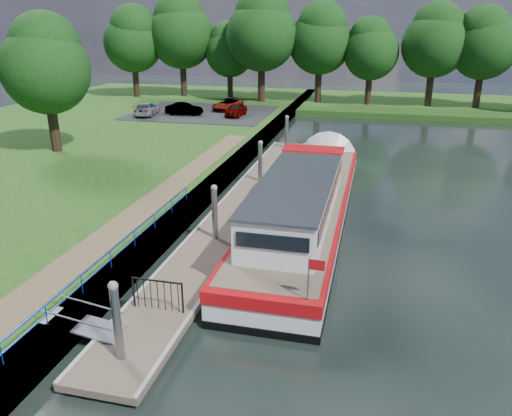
% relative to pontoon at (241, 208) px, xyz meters
% --- Properties ---
extents(ground, '(160.00, 160.00, 0.00)m').
position_rel_pontoon_xyz_m(ground, '(0.00, -13.00, -0.18)').
color(ground, black).
rests_on(ground, ground).
extents(bank_edge, '(1.10, 90.00, 0.78)m').
position_rel_pontoon_xyz_m(bank_edge, '(-2.55, 2.00, 0.20)').
color(bank_edge, '#473D2D').
rests_on(bank_edge, ground).
extents(far_bank, '(60.00, 18.00, 0.60)m').
position_rel_pontoon_xyz_m(far_bank, '(12.00, 39.00, 0.12)').
color(far_bank, '#204814').
rests_on(far_bank, ground).
extents(footpath, '(1.60, 40.00, 0.05)m').
position_rel_pontoon_xyz_m(footpath, '(-4.40, -5.00, 0.62)').
color(footpath, brown).
rests_on(footpath, riverbank).
extents(carpark, '(14.00, 12.00, 0.06)m').
position_rel_pontoon_xyz_m(carpark, '(-11.00, 25.00, 0.62)').
color(carpark, black).
rests_on(carpark, riverbank).
extents(blue_fence, '(0.04, 18.04, 0.72)m').
position_rel_pontoon_xyz_m(blue_fence, '(-2.75, -10.00, 1.13)').
color(blue_fence, '#0C2DBF').
rests_on(blue_fence, riverbank).
extents(pontoon, '(2.50, 30.00, 0.56)m').
position_rel_pontoon_xyz_m(pontoon, '(0.00, 0.00, 0.00)').
color(pontoon, brown).
rests_on(pontoon, ground).
extents(mooring_piles, '(0.30, 27.30, 3.55)m').
position_rel_pontoon_xyz_m(mooring_piles, '(0.00, 0.00, 1.10)').
color(mooring_piles, gray).
rests_on(mooring_piles, ground).
extents(gangway, '(2.58, 1.00, 0.92)m').
position_rel_pontoon_xyz_m(gangway, '(-1.85, -12.50, 0.44)').
color(gangway, '#A5A8AD').
rests_on(gangway, ground).
extents(gate_panel, '(1.85, 0.05, 1.15)m').
position_rel_pontoon_xyz_m(gate_panel, '(-0.00, -10.80, 0.97)').
color(gate_panel, black).
rests_on(gate_panel, ground).
extents(barge, '(4.36, 21.15, 4.78)m').
position_rel_pontoon_xyz_m(barge, '(3.60, -0.57, 0.90)').
color(barge, black).
rests_on(barge, ground).
extents(horizon_trees, '(54.38, 10.03, 12.87)m').
position_rel_pontoon_xyz_m(horizon_trees, '(-1.61, 35.68, 7.76)').
color(horizon_trees, '#332316').
rests_on(horizon_trees, ground).
extents(bank_tree_a, '(6.12, 6.12, 9.72)m').
position_rel_pontoon_xyz_m(bank_tree_a, '(-15.99, 7.08, 6.84)').
color(bank_tree_a, '#332316').
rests_on(bank_tree_a, riverbank).
extents(car_a, '(1.65, 3.68, 1.23)m').
position_rel_pontoon_xyz_m(car_a, '(-6.99, 23.66, 1.27)').
color(car_a, '#999999').
rests_on(car_a, carpark).
extents(car_b, '(3.79, 1.63, 1.22)m').
position_rel_pontoon_xyz_m(car_b, '(-12.28, 23.04, 1.26)').
color(car_b, '#999999').
rests_on(car_b, carpark).
extents(car_c, '(2.41, 4.59, 1.27)m').
position_rel_pontoon_xyz_m(car_c, '(-15.90, 22.05, 1.29)').
color(car_c, '#999999').
rests_on(car_c, carpark).
extents(car_d, '(2.80, 4.55, 1.18)m').
position_rel_pontoon_xyz_m(car_d, '(-8.85, 26.96, 1.24)').
color(car_d, '#999999').
rests_on(car_d, carpark).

